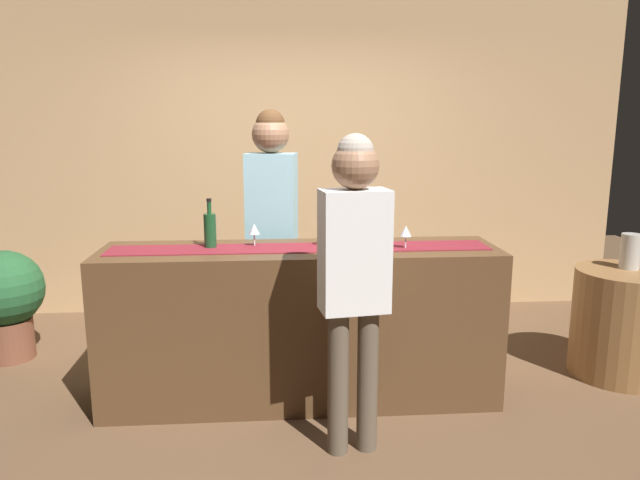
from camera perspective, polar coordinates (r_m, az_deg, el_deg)
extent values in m
plane|color=brown|center=(3.96, -1.80, -14.66)|extent=(10.00, 10.00, 0.00)
cube|color=tan|center=(5.46, -2.80, 8.42)|extent=(6.00, 0.12, 2.90)
cube|color=#543821|center=(3.77, -1.85, -8.03)|extent=(2.42, 0.60, 0.97)
cube|color=maroon|center=(3.63, -1.90, -0.76)|extent=(2.30, 0.28, 0.01)
cylinder|color=#194723|center=(3.69, -10.43, 0.86)|extent=(0.07, 0.07, 0.21)
cylinder|color=#194723|center=(3.66, -10.51, 3.05)|extent=(0.03, 0.03, 0.08)
cylinder|color=black|center=(3.66, -10.54, 3.77)|extent=(0.03, 0.03, 0.02)
cylinder|color=#B2C6C1|center=(3.70, 2.93, 1.07)|extent=(0.07, 0.07, 0.21)
cylinder|color=#B2C6C1|center=(3.68, 2.95, 3.26)|extent=(0.03, 0.03, 0.08)
cylinder|color=black|center=(3.67, 2.96, 3.98)|extent=(0.03, 0.03, 0.02)
cylinder|color=silver|center=(3.70, -6.26, -0.60)|extent=(0.06, 0.06, 0.00)
cylinder|color=silver|center=(3.69, -6.27, 0.00)|extent=(0.01, 0.01, 0.08)
cone|color=silver|center=(3.68, -6.30, 1.07)|extent=(0.07, 0.07, 0.06)
cylinder|color=silver|center=(3.65, 8.13, -0.82)|extent=(0.06, 0.06, 0.00)
cylinder|color=silver|center=(3.64, 8.15, -0.21)|extent=(0.01, 0.01, 0.08)
cone|color=silver|center=(3.63, 8.18, 0.87)|extent=(0.07, 0.07, 0.06)
cylinder|color=silver|center=(3.70, 0.27, -0.55)|extent=(0.06, 0.06, 0.00)
cylinder|color=silver|center=(3.69, 0.27, 0.05)|extent=(0.01, 0.01, 0.08)
cone|color=silver|center=(3.68, 0.28, 1.12)|extent=(0.07, 0.07, 0.06)
cylinder|color=#26262B|center=(4.32, -3.43, -6.34)|extent=(0.11, 0.11, 0.84)
cylinder|color=#26262B|center=(4.35, -5.52, -6.24)|extent=(0.11, 0.11, 0.84)
cube|color=#99D1E0|center=(4.16, -4.64, 3.65)|extent=(0.37, 0.26, 0.67)
sphere|color=#9E7051|center=(4.13, -4.75, 9.99)|extent=(0.25, 0.25, 0.25)
sphere|color=brown|center=(4.13, -4.76, 10.96)|extent=(0.20, 0.20, 0.20)
cylinder|color=brown|center=(3.21, 1.73, -13.46)|extent=(0.11, 0.11, 0.78)
cylinder|color=brown|center=(3.25, 4.54, -13.17)|extent=(0.11, 0.11, 0.78)
cube|color=white|center=(3.00, 3.29, -1.07)|extent=(0.36, 0.25, 0.62)
sphere|color=#9E7051|center=(2.94, 3.39, 7.09)|extent=(0.23, 0.23, 0.23)
sphere|color=#AD9E8E|center=(2.93, 3.40, 8.35)|extent=(0.18, 0.18, 0.18)
cylinder|color=olive|center=(4.63, 26.96, -7.06)|extent=(0.68, 0.68, 0.74)
cylinder|color=#B7B2A8|center=(4.57, 27.47, -0.97)|extent=(0.13, 0.13, 0.24)
cylinder|color=brown|center=(5.02, -27.48, -8.37)|extent=(0.34, 0.34, 0.30)
sphere|color=#23562D|center=(4.91, -27.90, -4.12)|extent=(0.56, 0.56, 0.56)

